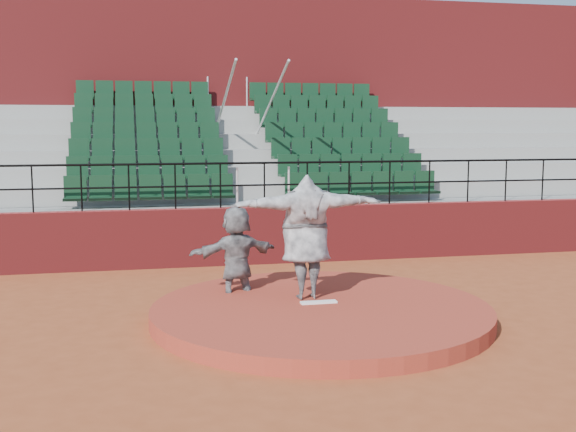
{
  "coord_description": "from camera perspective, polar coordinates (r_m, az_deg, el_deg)",
  "views": [
    {
      "loc": [
        -2.97,
        -11.02,
        3.16
      ],
      "look_at": [
        0.0,
        2.5,
        1.4
      ],
      "focal_mm": 45.0,
      "sensor_mm": 36.0,
      "label": 1
    }
  ],
  "objects": [
    {
      "name": "pitchers_mound",
      "position": [
        11.81,
        2.62,
        -7.65
      ],
      "size": [
        5.5,
        5.5,
        0.25
      ],
      "primitive_type": "cylinder",
      "color": "maroon",
      "rests_on": "ground"
    },
    {
      "name": "seating_deck",
      "position": [
        19.96,
        -3.78,
        2.32
      ],
      "size": [
        24.0,
        5.97,
        4.63
      ],
      "color": "gray",
      "rests_on": "ground"
    },
    {
      "name": "fielder",
      "position": [
        12.68,
        -4.11,
        -3.13
      ],
      "size": [
        1.71,
        0.95,
        1.76
      ],
      "primitive_type": "imported",
      "rotation": [
        0.0,
        0.0,
        3.42
      ],
      "color": "black",
      "rests_on": "ground"
    },
    {
      "name": "boundary_wall",
      "position": [
        16.49,
        -1.86,
        -1.52
      ],
      "size": [
        24.0,
        0.3,
        1.3
      ],
      "primitive_type": "cube",
      "color": "maroon",
      "rests_on": "ground"
    },
    {
      "name": "pitching_rubber",
      "position": [
        11.92,
        2.44,
        -6.82
      ],
      "size": [
        0.6,
        0.15,
        0.03
      ],
      "primitive_type": "cube",
      "color": "white",
      "rests_on": "pitchers_mound"
    },
    {
      "name": "pitcher",
      "position": [
        12.07,
        1.43,
        -1.65
      ],
      "size": [
        2.58,
        0.75,
        2.09
      ],
      "primitive_type": "imported",
      "rotation": [
        0.0,
        0.0,
        3.16
      ],
      "color": "black",
      "rests_on": "pitchers_mound"
    },
    {
      "name": "ground",
      "position": [
        11.84,
        2.62,
        -8.23
      ],
      "size": [
        90.0,
        90.0,
        0.0
      ],
      "primitive_type": "plane",
      "color": "brown",
      "rests_on": "ground"
    },
    {
      "name": "press_box_facade",
      "position": [
        23.81,
        -5.27,
        8.15
      ],
      "size": [
        24.0,
        3.0,
        7.1
      ],
      "primitive_type": "cube",
      "color": "maroon",
      "rests_on": "ground"
    },
    {
      "name": "wall_railing",
      "position": [
        16.33,
        -1.88,
        3.27
      ],
      "size": [
        24.04,
        0.05,
        1.03
      ],
      "color": "black",
      "rests_on": "boundary_wall"
    }
  ]
}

